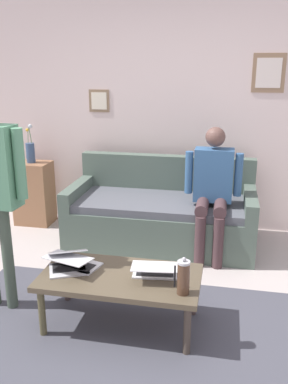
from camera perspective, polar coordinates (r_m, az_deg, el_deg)
ground_plane at (r=3.21m, az=-2.74°, el=-18.09°), size 7.68×7.68×0.00m
area_rug at (r=3.17m, az=-3.64°, el=-18.51°), size 2.61×1.57×0.01m
back_wall at (r=4.81m, az=3.56°, el=11.17°), size 7.04×0.11×2.70m
couch at (r=4.47m, az=2.41°, el=-3.10°), size 1.93×0.90×0.88m
coffee_table at (r=3.06m, az=-3.27°, el=-12.02°), size 1.15×0.59×0.40m
laptop_left at (r=3.01m, az=1.50°, el=-10.69°), size 0.35×0.34×0.12m
laptop_center at (r=3.16m, az=-9.54°, el=-9.48°), size 0.40×0.39×0.12m
laptop_right at (r=3.16m, az=-10.29°, el=-9.54°), size 0.38×0.38×0.16m
french_press at (r=2.78m, az=5.41°, el=-11.55°), size 0.10×0.08×0.26m
side_shelf at (r=5.13m, az=-14.86°, el=-0.14°), size 0.42×0.32×0.75m
flower_vase at (r=5.01m, az=-15.30°, el=5.48°), size 0.10×0.10×0.45m
person_seated at (r=4.07m, az=9.40°, el=0.92°), size 0.55×0.51×1.28m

